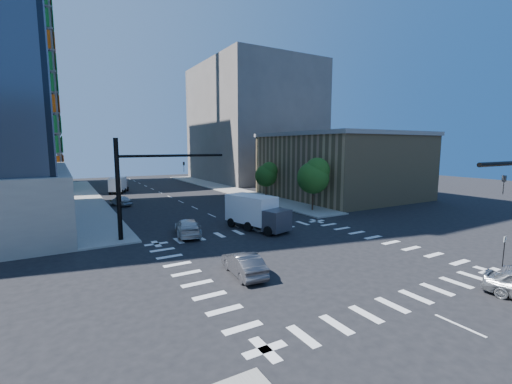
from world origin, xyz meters
TOP-DOWN VIEW (x-y plane):
  - ground at (0.00, 0.00)m, footprint 160.00×160.00m
  - road_markings at (0.00, 0.00)m, footprint 20.00×20.00m
  - sidewalk_ne at (12.50, 40.00)m, footprint 5.00×60.00m
  - sidewalk_nw at (-12.50, 40.00)m, footprint 5.00×60.00m
  - commercial_building at (25.00, 22.00)m, footprint 20.50×22.50m
  - bg_building_ne at (27.00, 55.00)m, footprint 24.00×30.00m
  - signal_mast_nw at (-10.00, 11.50)m, footprint 10.20×0.40m
  - tree_south at (12.63, 13.90)m, footprint 4.16×4.16m
  - tree_north at (12.93, 25.90)m, footprint 3.54×3.52m
  - no_parking_sign at (10.70, -9.00)m, footprint 0.30×0.06m
  - car_nb_far at (5.77, 18.74)m, footprint 3.15×5.60m
  - car_sb_near at (-5.65, 10.39)m, footprint 3.46×5.82m
  - car_sb_mid at (-8.50, 30.95)m, footprint 3.07×4.60m
  - car_sb_cross at (-5.83, -1.20)m, footprint 2.06×4.71m
  - box_truck_near at (1.32, 8.95)m, footprint 4.39×6.99m
  - box_truck_far at (-6.46, 45.72)m, footprint 4.18×5.89m

SIDE VIEW (x-z plane):
  - ground at x=0.00m, z-range 0.00..0.00m
  - road_markings at x=0.00m, z-range 0.00..0.01m
  - sidewalk_ne at x=12.50m, z-range 0.00..0.15m
  - sidewalk_nw at x=-12.50m, z-range 0.00..0.15m
  - car_sb_mid at x=-8.50m, z-range 0.00..1.45m
  - car_nb_far at x=5.77m, z-range 0.00..1.48m
  - car_sb_cross at x=-5.83m, z-range 0.00..1.51m
  - car_sb_near at x=-5.65m, z-range 0.00..1.58m
  - box_truck_far at x=-6.46m, z-range -0.16..2.68m
  - no_parking_sign at x=10.70m, z-range 0.28..2.48m
  - box_truck_near at x=1.32m, z-range -0.20..3.21m
  - tree_north at x=12.93m, z-range 1.10..6.88m
  - tree_south at x=12.63m, z-range 1.27..8.10m
  - commercial_building at x=25.00m, z-range 0.01..10.61m
  - signal_mast_nw at x=-10.00m, z-range 0.99..9.99m
  - bg_building_ne at x=27.00m, z-range 0.00..28.00m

